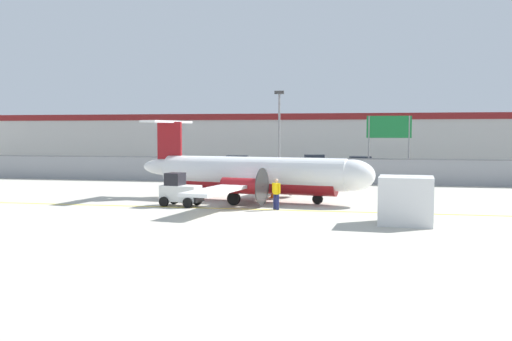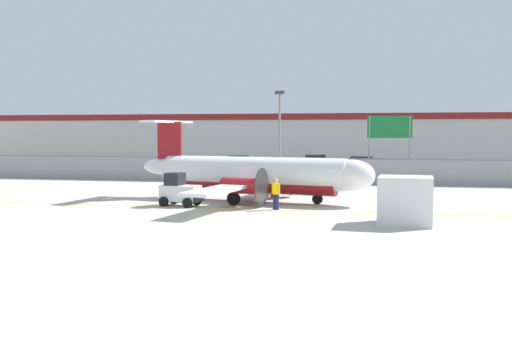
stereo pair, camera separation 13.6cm
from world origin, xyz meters
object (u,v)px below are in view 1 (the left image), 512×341
Objects in this scene: cargo_container at (406,200)px; parked_car_4 at (460,169)px; commuter_airplane at (257,175)px; traffic_cone_near_right at (190,196)px; baggage_tug at (180,191)px; ground_crew_worker at (276,192)px; parked_car_0 at (175,164)px; parked_car_3 at (361,164)px; parked_car_2 at (315,162)px; traffic_cone_near_left at (273,193)px; parked_car_1 at (238,163)px; highway_sign at (389,133)px; apron_light_pole at (279,130)px.

parked_car_4 is (6.36, 26.39, -0.21)m from cargo_container.
commuter_airplane is 10.95m from cargo_container.
traffic_cone_near_right is at bearing 156.40° from cargo_container.
commuter_airplane reaches higher than baggage_tug.
parked_car_0 is (-14.62, 25.57, -0.06)m from ground_crew_worker.
parked_car_0 is at bearing -173.98° from parked_car_3.
parked_car_3 is (4.98, -3.27, 0.00)m from parked_car_2.
cargo_container reaches higher than parked_car_4.
parked_car_1 is (-7.46, 22.95, 0.58)m from traffic_cone_near_left.
parked_car_1 is 1.01× the size of parked_car_4.
baggage_tug is at bearing -89.16° from parked_car_1.
parked_car_0 and parked_car_4 have the same top height.
parked_car_3 reaches higher than traffic_cone_near_left.
commuter_airplane is 9.42× the size of ground_crew_worker.
highway_sign is at bearing -82.48° from parked_car_3.
parked_car_2 reaches higher than traffic_cone_near_left.
baggage_tug is at bearing -132.69° from parked_car_4.
parked_car_2 is (7.82, 3.65, 0.00)m from parked_car_1.
cargo_container reaches higher than parked_car_0.
parked_car_3 is at bearing 101.39° from highway_sign.
commuter_airplane is at bearing -130.04° from parked_car_4.
parked_car_3 is (5.35, 23.34, 0.58)m from traffic_cone_near_left.
apron_light_pole reaches higher than parked_car_4.
parked_car_0 is 15.36m from parked_car_2.
traffic_cone_near_left is at bearing -77.11° from parked_car_1.
parked_car_3 is at bearing 98.57° from cargo_container.
traffic_cone_near_right is 27.81m from parked_car_3.
highway_sign is (2.29, -11.38, 3.24)m from parked_car_3.
parked_car_1 is 18.96m from highway_sign.
baggage_tug is 28.07m from parked_car_1.
traffic_cone_near_left is 0.12× the size of highway_sign.
parked_car_0 and parked_car_1 have the same top height.
highway_sign is (7.64, 11.95, 3.83)m from traffic_cone_near_left.
highway_sign is at bearing -173.17° from ground_crew_worker.
parked_car_4 is at bearing 50.83° from traffic_cone_near_left.
traffic_cone_near_left is (-7.65, 9.19, -0.79)m from cargo_container.
parked_car_3 is (12.80, 0.38, 0.00)m from parked_car_1.
parked_car_0 is 1.00× the size of parked_car_3.
parked_car_0 is 18.88m from apron_light_pole.
traffic_cone_near_right is at bearing -113.77° from apron_light_pole.
ground_crew_worker is 32.13m from parked_car_2.
traffic_cone_near_left is 0.09× the size of apron_light_pole.
parked_car_2 is (13.89, 6.56, 0.00)m from parked_car_0.
traffic_cone_near_left is at bearing -97.99° from parked_car_2.
cargo_container is 0.59× the size of parked_car_0.
highway_sign is at bearing -24.48° from parked_car_0.
parked_car_1 is at bearing 162.22° from parked_car_4.
parked_car_0 is at bearing -122.87° from ground_crew_worker.
apron_light_pole is at bearing 66.23° from traffic_cone_near_right.
parked_car_3 is (-2.30, 32.53, -0.21)m from cargo_container.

